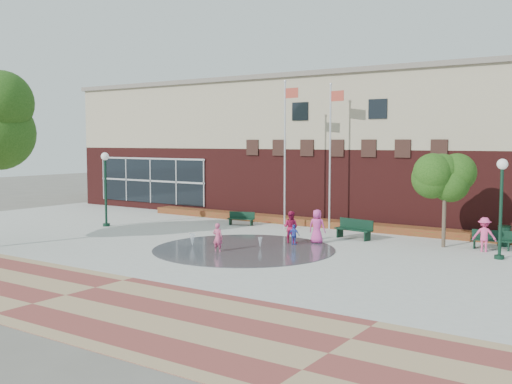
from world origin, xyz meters
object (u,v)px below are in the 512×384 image
Objects in this scene: flagpole_right at (331,148)px; child_splash at (218,238)px; bench_left at (241,221)px; flagpole_left at (286,147)px; trash_can at (504,236)px.

child_splash is at bearing -82.67° from flagpole_right.
child_splash is (4.14, -7.60, 0.41)m from bench_left.
bench_left is at bearing -69.62° from child_splash.
flagpole_right is at bearing 43.07° from flagpole_left.
bench_left is 14.55m from trash_can.
child_splash is at bearing -77.62° from bench_left.
trash_can is (9.43, -0.42, -4.10)m from flagpole_right.
child_splash reaches higher than trash_can.
bench_left is (-5.08, -1.58, -4.35)m from flagpole_right.
flagpole_left reaches higher than bench_left.
trash_can is 0.76× the size of child_splash.
flagpole_right is at bearing 1.11° from bench_left.
bench_left is at bearing -172.33° from flagpole_left.
child_splash is (-0.94, -9.19, -3.94)m from flagpole_right.
flagpole_right is 6.87m from bench_left.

